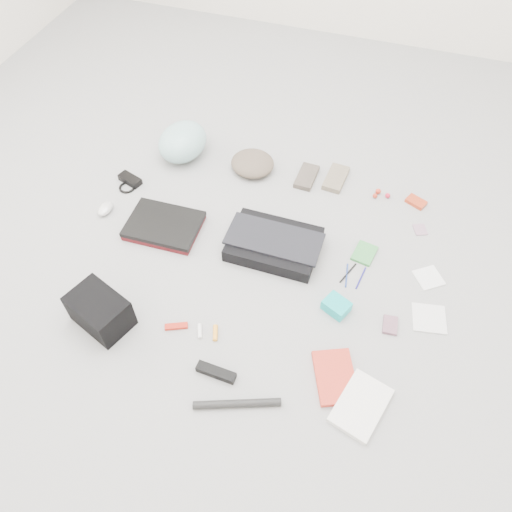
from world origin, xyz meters
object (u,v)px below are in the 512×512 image
(messenger_bag, at_px, (274,244))
(laptop, at_px, (164,224))
(bike_helmet, at_px, (183,142))
(camera_bag, at_px, (100,311))
(book_red, at_px, (335,377))
(accordion_wallet, at_px, (336,306))

(messenger_bag, xyz_separation_m, laptop, (-0.51, -0.04, 0.00))
(laptop, relative_size, bike_helmet, 1.15)
(messenger_bag, distance_m, laptop, 0.51)
(bike_helmet, relative_size, camera_bag, 1.26)
(laptop, xyz_separation_m, camera_bag, (-0.02, -0.52, 0.04))
(messenger_bag, bearing_deg, book_red, -52.47)
(bike_helmet, height_order, camera_bag, bike_helmet)
(book_red, height_order, accordion_wallet, accordion_wallet)
(book_red, relative_size, accordion_wallet, 2.13)
(book_red, bearing_deg, messenger_bag, 103.94)
(messenger_bag, distance_m, accordion_wallet, 0.40)
(camera_bag, distance_m, book_red, 0.92)
(messenger_bag, relative_size, book_red, 1.82)
(messenger_bag, xyz_separation_m, book_red, (0.39, -0.51, -0.02))
(messenger_bag, xyz_separation_m, accordion_wallet, (0.33, -0.22, -0.01))
(laptop, bearing_deg, bike_helmet, 101.27)
(messenger_bag, bearing_deg, bike_helmet, 144.11)
(bike_helmet, bearing_deg, book_red, -34.72)
(messenger_bag, height_order, camera_bag, camera_bag)
(camera_bag, xyz_separation_m, accordion_wallet, (0.86, 0.34, -0.05))
(camera_bag, bearing_deg, accordion_wallet, 42.17)
(accordion_wallet, bearing_deg, bike_helmet, 169.35)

